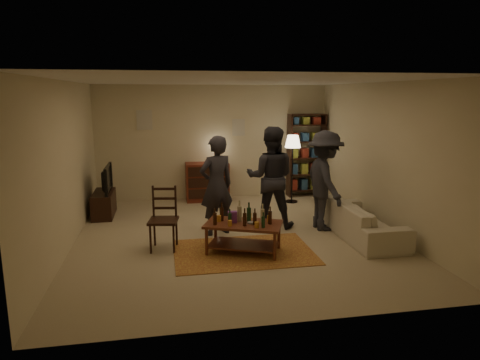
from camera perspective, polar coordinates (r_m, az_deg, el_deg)
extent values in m
plane|color=#C6B793|center=(7.66, -0.66, -7.53)|extent=(6.00, 6.00, 0.00)
plane|color=beige|center=(10.28, -3.52, 5.04)|extent=(5.50, 0.00, 5.50)
plane|color=beige|center=(7.39, -22.19, 1.72)|extent=(0.00, 6.00, 6.00)
plane|color=beige|center=(8.25, 18.52, 2.90)|extent=(0.00, 6.00, 6.00)
plane|color=beige|center=(4.47, 5.84, -3.38)|extent=(5.50, 0.00, 5.50)
plane|color=white|center=(7.25, -0.71, 13.09)|extent=(6.00, 6.00, 0.00)
cube|color=beige|center=(10.15, -12.63, 7.82)|extent=(0.35, 0.03, 0.45)
cube|color=beige|center=(10.32, -0.19, 7.03)|extent=(0.30, 0.03, 0.40)
cube|color=maroon|center=(6.93, 0.47, -9.55)|extent=(2.20, 1.50, 0.01)
cube|color=brown|center=(6.78, 0.47, -5.93)|extent=(1.34, 1.05, 0.04)
cube|color=brown|center=(6.89, 0.47, -8.60)|extent=(1.21, 0.92, 0.02)
cylinder|color=brown|center=(6.74, -4.48, -8.25)|extent=(0.05, 0.05, 0.45)
cylinder|color=brown|center=(6.53, 4.65, -8.90)|extent=(0.05, 0.05, 0.45)
cylinder|color=brown|center=(7.22, -3.29, -6.89)|extent=(0.05, 0.05, 0.45)
cylinder|color=brown|center=(7.03, 5.21, -7.43)|extent=(0.05, 0.05, 0.45)
cylinder|color=gold|center=(6.86, -2.81, -5.14)|extent=(0.07, 0.07, 0.10)
cylinder|color=gold|center=(6.62, -1.36, -5.78)|extent=(0.07, 0.07, 0.09)
cylinder|color=gold|center=(6.93, 1.29, -4.91)|extent=(0.07, 0.07, 0.11)
cylinder|color=gold|center=(6.55, 2.26, -5.99)|extent=(0.07, 0.07, 0.09)
cylinder|color=gold|center=(6.86, 3.90, -5.15)|extent=(0.07, 0.07, 0.10)
cube|color=purple|center=(6.81, -0.98, -4.90)|extent=(0.15, 0.10, 0.18)
cylinder|color=gray|center=(6.73, 1.45, -5.77)|extent=(0.12, 0.12, 0.02)
cube|color=black|center=(7.02, -10.19, -5.36)|extent=(0.52, 0.52, 0.04)
cylinder|color=black|center=(6.95, -11.85, -7.73)|extent=(0.04, 0.04, 0.47)
cylinder|color=black|center=(6.89, -8.83, -7.78)|extent=(0.04, 0.04, 0.47)
cylinder|color=black|center=(7.29, -11.33, -6.80)|extent=(0.04, 0.04, 0.47)
cylinder|color=black|center=(7.24, -8.46, -6.84)|extent=(0.04, 0.04, 0.47)
cube|color=black|center=(7.11, -10.04, -2.70)|extent=(0.37, 0.09, 0.54)
cube|color=black|center=(9.30, -17.68, -3.06)|extent=(0.40, 1.00, 0.50)
imported|color=black|center=(9.19, -17.76, 0.14)|extent=(0.13, 0.97, 0.56)
cube|color=brown|center=(10.12, -4.39, -0.23)|extent=(1.00, 0.48, 0.90)
cube|color=black|center=(9.93, -4.21, -1.82)|extent=(0.92, 0.02, 0.22)
cube|color=black|center=(9.88, -4.24, -0.35)|extent=(0.92, 0.02, 0.22)
cube|color=black|center=(9.83, -4.26, 1.13)|extent=(0.92, 0.02, 0.22)
cylinder|color=black|center=(10.07, -3.01, 2.44)|extent=(0.12, 0.12, 0.04)
cylinder|color=black|center=(10.05, -3.02, 3.17)|extent=(0.02, 0.02, 0.22)
cone|color=#FFE5B2|center=(10.02, -3.03, 4.36)|extent=(0.26, 0.26, 0.20)
cube|color=black|center=(10.49, 6.59, 3.18)|extent=(0.04, 0.34, 2.00)
cube|color=black|center=(10.77, 10.98, 3.26)|extent=(0.04, 0.34, 2.00)
cube|color=black|center=(10.77, 8.68, -1.26)|extent=(0.90, 0.34, 0.03)
cube|color=black|center=(10.69, 8.74, 0.83)|extent=(0.90, 0.34, 0.03)
cube|color=black|center=(10.63, 8.81, 2.95)|extent=(0.90, 0.34, 0.03)
cube|color=black|center=(10.58, 8.87, 5.10)|extent=(0.90, 0.34, 0.03)
cube|color=black|center=(10.54, 8.94, 7.26)|extent=(0.90, 0.34, 0.03)
cube|color=black|center=(10.53, 8.98, 8.62)|extent=(0.90, 0.34, 0.03)
cube|color=maroon|center=(10.65, 7.17, -0.56)|extent=(0.12, 0.22, 0.26)
cube|color=navy|center=(10.72, 8.45, -0.51)|extent=(0.15, 0.22, 0.26)
cube|color=#959B33|center=(10.81, 9.80, -0.46)|extent=(0.18, 0.22, 0.26)
cube|color=navy|center=(10.57, 7.22, 1.50)|extent=(0.12, 0.22, 0.24)
cube|color=#959B33|center=(10.65, 8.51, 1.54)|extent=(0.15, 0.22, 0.24)
cube|color=maroon|center=(10.74, 9.87, 1.58)|extent=(0.18, 0.22, 0.24)
cube|color=#959B33|center=(10.51, 7.28, 3.60)|extent=(0.12, 0.22, 0.22)
cube|color=maroon|center=(10.59, 8.57, 3.62)|extent=(0.15, 0.22, 0.22)
cube|color=navy|center=(10.68, 9.94, 3.64)|extent=(0.18, 0.22, 0.22)
cube|color=maroon|center=(10.47, 7.33, 5.71)|extent=(0.12, 0.22, 0.20)
cube|color=navy|center=(10.55, 8.63, 5.72)|extent=(0.15, 0.22, 0.20)
cube|color=#959B33|center=(10.64, 10.01, 5.72)|extent=(0.18, 0.22, 0.20)
cube|color=navy|center=(10.44, 7.39, 7.84)|extent=(0.12, 0.22, 0.18)
cube|color=#959B33|center=(10.52, 8.70, 7.83)|extent=(0.15, 0.22, 0.18)
cube|color=maroon|center=(10.61, 10.09, 7.82)|extent=(0.18, 0.22, 0.18)
cylinder|color=black|center=(10.09, 6.87, -2.85)|extent=(0.28, 0.28, 0.03)
cylinder|color=black|center=(9.95, 6.96, 0.92)|extent=(0.03, 0.03, 1.38)
cone|color=#FFE5B2|center=(9.84, 7.06, 5.14)|extent=(0.36, 0.36, 0.28)
imported|color=beige|center=(7.87, 15.91, -5.14)|extent=(0.81, 2.08, 0.61)
imported|color=#292831|center=(7.59, -3.16, -0.75)|extent=(0.76, 0.63, 1.78)
imported|color=#25252C|center=(8.03, 4.09, 0.36)|extent=(1.09, 0.96, 1.90)
imported|color=#2A2B32|center=(8.01, 11.23, -0.09)|extent=(0.71, 1.20, 1.84)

